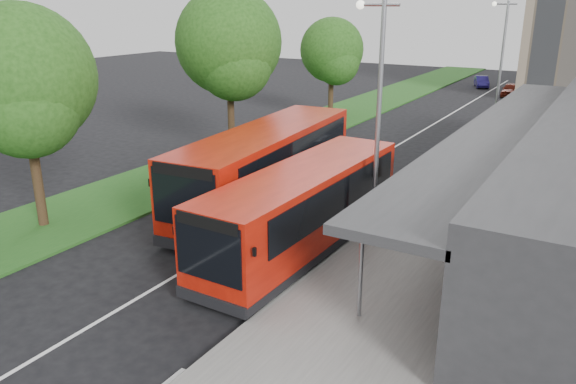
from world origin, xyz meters
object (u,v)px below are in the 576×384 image
Objects in this scene: car_near at (511,90)px; lamp_post_far at (500,59)px; tree_near at (25,87)px; bus_main at (304,209)px; tree_mid at (229,49)px; bollard at (490,135)px; lamp_post_near at (376,109)px; tree_far at (332,54)px; bus_second at (267,168)px; litter_bin at (476,183)px; car_far at (482,82)px.

lamp_post_far is at bearing -86.97° from car_near.
tree_near is 0.80× the size of bus_main.
tree_mid is 7.91× the size of bollard.
tree_near is at bearing -156.03° from lamp_post_near.
bus_second is at bearing -71.35° from tree_far.
car_near is (9.24, 17.73, -4.00)m from tree_far.
bollard reaches higher than litter_bin.
bus_second reaches higher than litter_bin.
car_far is at bearing 103.59° from bollard.
lamp_post_near is at bearing 23.97° from tree_near.
bollard is at bearing 38.66° from tree_mid.
car_near is at bearing 92.94° from lamp_post_near.
lamp_post_near is at bearing -90.45° from car_near.
litter_bin is 0.25× the size of car_far.
car_near is at bearing 96.42° from lamp_post_far.
bus_second is 3.52× the size of car_far.
bus_second is 35.72m from car_near.
tree_near is 1.01× the size of lamp_post_near.
car_near is (9.24, 29.73, -5.12)m from tree_mid.
tree_mid is 2.69× the size of car_far.
bollard is at bearing 83.64° from bus_main.
lamp_post_far is at bearing 65.96° from tree_near.
tree_far is at bearing 115.13° from bus_main.
tree_near reaches higher than bollard.
tree_mid is 14.08m from litter_bin.
lamp_post_near is at bearing -59.71° from tree_far.
car_near is at bearing -71.32° from car_far.
bus_main is at bearing -104.38° from car_far.
tree_mid is 2.52× the size of car_near.
litter_bin is at bearing 68.10° from bus_main.
bus_main reaches higher than car_near.
lamp_post_far is 17.39m from car_near.
lamp_post_near is at bearing -92.00° from bollard.
car_far is at bearing 124.65° from car_near.
bus_main is at bearing -46.45° from bus_second.
tree_far is (0.00, 24.00, -0.64)m from tree_near.
lamp_post_far is 5.41m from bollard.
tree_far reaches higher than car_far.
lamp_post_near is 0.79× the size of bus_main.
lamp_post_far is (11.13, 0.95, 0.12)m from tree_far.
bus_main is at bearing -94.46° from lamp_post_far.
bus_main is 4.54m from bus_second.
tree_far is 19.04m from bus_second.
lamp_post_far is at bearing -95.02° from car_far.
tree_far reaches higher than car_near.
bus_second is at bearing -140.73° from litter_bin.
bollard is at bearing -86.49° from car_near.
litter_bin is (13.10, 11.96, -4.67)m from tree_near.
litter_bin is (1.97, -12.98, -4.15)m from lamp_post_far.
tree_mid reaches higher than litter_bin.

